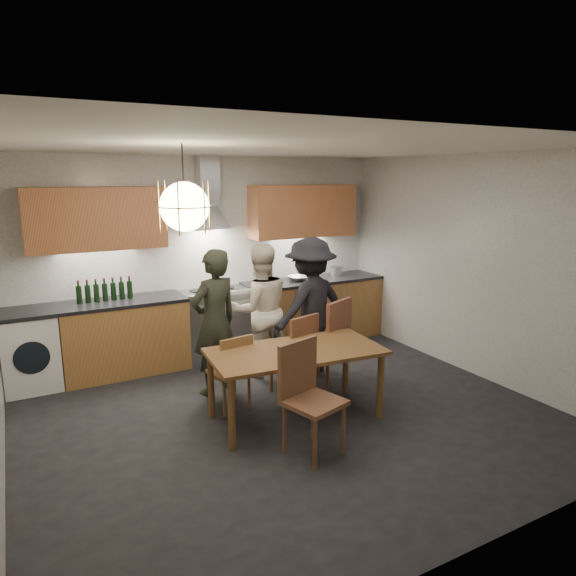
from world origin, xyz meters
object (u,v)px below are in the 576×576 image
person_mid (260,310)px  wine_bottles (105,290)px  chair_back_left (233,368)px  chair_front (307,390)px  dining_table (296,358)px  mixing_bowl (298,278)px  person_left (215,322)px  stock_pot (336,272)px  person_right (310,306)px

person_mid → wine_bottles: bearing=-20.4°
chair_back_left → chair_front: chair_front is taller
dining_table → wine_bottles: 2.55m
mixing_bowl → wine_bottles: 2.58m
dining_table → mixing_bowl: 2.38m
chair_front → wine_bottles: 2.97m
chair_back_left → person_left: size_ratio=0.50×
chair_front → stock_pot: 3.41m
stock_pot → person_right: bearing=-135.2°
chair_front → person_mid: 1.86m
dining_table → chair_back_left: size_ratio=2.17×
dining_table → person_right: 1.26m
chair_front → stock_pot: (2.08, 2.67, 0.41)m
chair_back_left → chair_front: (0.26, -1.01, 0.10)m
person_left → person_mid: (0.66, 0.26, -0.01)m
dining_table → person_mid: 1.24m
dining_table → chair_back_left: 0.67m
dining_table → stock_pot: size_ratio=9.75×
dining_table → chair_back_left: chair_back_left is taller
dining_table → person_mid: (0.20, 1.22, 0.17)m
chair_back_left → wine_bottles: 1.99m
chair_back_left → person_left: 0.63m
dining_table → chair_front: chair_front is taller
chair_back_left → wine_bottles: wine_bottles is taller
chair_back_left → wine_bottles: bearing=-69.4°
person_right → stock_pot: size_ratio=9.22×
chair_front → person_right: 1.87m
chair_front → stock_pot: size_ratio=5.46×
dining_table → stock_pot: (1.86, 2.09, 0.34)m
person_left → dining_table: bearing=99.3°
person_right → stock_pot: bearing=-148.4°
dining_table → person_right: (0.76, 0.99, 0.20)m
person_mid → mixing_bowl: size_ratio=5.63×
chair_front → person_right: bearing=42.5°
chair_back_left → stock_pot: size_ratio=4.50×
person_mid → chair_back_left: bearing=57.4°
stock_pot → mixing_bowl: bearing=-175.6°
stock_pot → dining_table: bearing=-131.7°
chair_back_left → stock_pot: stock_pot is taller
chair_back_left → person_mid: person_mid is taller
person_right → person_left: bearing=-11.6°
chair_front → person_left: 1.58m
person_left → person_mid: size_ratio=1.01×
chair_back_left → person_mid: size_ratio=0.51×
chair_front → person_left: size_ratio=0.61×
person_right → stock_pot: person_right is taller
mixing_bowl → wine_bottles: (-2.58, 0.06, 0.10)m
person_left → person_mid: person_left is taller
dining_table → person_left: size_ratio=1.08×
chair_back_left → person_left: person_left is taller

